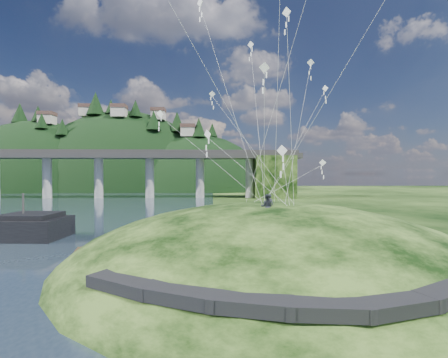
{
  "coord_description": "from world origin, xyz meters",
  "views": [
    {
      "loc": [
        2.88,
        -23.09,
        7.51
      ],
      "look_at": [
        4.0,
        6.0,
        7.0
      ],
      "focal_mm": 24.0,
      "sensor_mm": 36.0,
      "label": 1
    }
  ],
  "objects": [
    {
      "name": "ground",
      "position": [
        0.0,
        0.0,
        0.0
      ],
      "size": [
        320.0,
        320.0,
        0.0
      ],
      "primitive_type": "plane",
      "color": "black",
      "rests_on": "ground"
    },
    {
      "name": "grass_hill",
      "position": [
        8.0,
        2.0,
        -1.5
      ],
      "size": [
        36.0,
        32.0,
        13.0
      ],
      "color": "black",
      "rests_on": "ground"
    },
    {
      "name": "footpath",
      "position": [
        7.46,
        -9.74,
        2.08
      ],
      "size": [
        22.29,
        5.84,
        0.83
      ],
      "color": "black",
      "rests_on": "ground"
    },
    {
      "name": "bridge",
      "position": [
        -26.46,
        70.07,
        9.7
      ],
      "size": [
        160.0,
        11.0,
        15.0
      ],
      "color": "#2D2B2B",
      "rests_on": "ground"
    },
    {
      "name": "far_ridge",
      "position": [
        -43.58,
        122.17,
        -7.44
      ],
      "size": [
        153.0,
        70.0,
        94.5
      ],
      "color": "black",
      "rests_on": "ground"
    },
    {
      "name": "wooden_dock",
      "position": [
        -2.08,
        5.98,
        0.48
      ],
      "size": [
        15.29,
        6.2,
        1.08
      ],
      "color": "#332215",
      "rests_on": "ground"
    },
    {
      "name": "kite_flyers",
      "position": [
        7.22,
        0.26,
        5.91
      ],
      "size": [
        1.34,
        1.72,
        1.97
      ],
      "color": "#242630",
      "rests_on": "ground"
    },
    {
      "name": "kite_swarm",
      "position": [
        6.74,
        2.22,
        16.96
      ],
      "size": [
        19.64,
        17.8,
        19.18
      ],
      "color": "white",
      "rests_on": "ground"
    }
  ]
}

